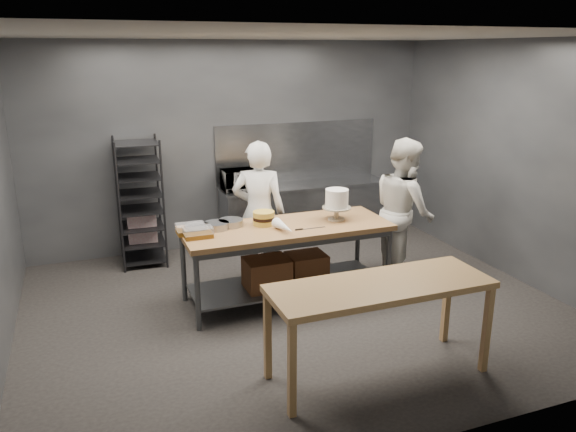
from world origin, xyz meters
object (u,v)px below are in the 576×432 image
(near_counter, at_px, (380,292))
(frosted_cake_stand, at_px, (337,200))
(chef_behind, at_px, (259,213))
(microwave, at_px, (241,180))
(chef_right, at_px, (404,211))
(speed_rack, at_px, (140,203))
(work_table, at_px, (285,254))
(layer_cake, at_px, (264,218))

(near_counter, relative_size, frosted_cake_stand, 5.37)
(chef_behind, xyz_separation_m, frosted_cake_stand, (0.76, -0.65, 0.25))
(chef_behind, xyz_separation_m, microwave, (0.14, 1.26, 0.14))
(chef_right, bearing_deg, frosted_cake_stand, 103.59)
(near_counter, distance_m, chef_behind, 2.48)
(near_counter, height_order, microwave, microwave)
(speed_rack, height_order, chef_behind, chef_behind)
(near_counter, relative_size, chef_behind, 1.10)
(work_table, height_order, frosted_cake_stand, frosted_cake_stand)
(near_counter, bearing_deg, chef_right, 53.16)
(near_counter, relative_size, chef_right, 1.09)
(work_table, height_order, chef_behind, chef_behind)
(near_counter, height_order, frosted_cake_stand, frosted_cake_stand)
(speed_rack, bearing_deg, frosted_cake_stand, -41.54)
(chef_right, height_order, frosted_cake_stand, chef_right)
(chef_behind, bearing_deg, frosted_cake_stand, 163.50)
(near_counter, relative_size, microwave, 3.69)
(near_counter, distance_m, layer_cake, 1.99)
(chef_right, distance_m, frosted_cake_stand, 1.00)
(near_counter, relative_size, layer_cake, 8.05)
(chef_right, relative_size, frosted_cake_stand, 4.93)
(chef_right, bearing_deg, chef_behind, 81.02)
(near_counter, xyz_separation_m, microwave, (-0.18, 3.72, 0.24))
(chef_right, relative_size, microwave, 3.38)
(near_counter, xyz_separation_m, chef_right, (1.40, 1.87, 0.10))
(frosted_cake_stand, bearing_deg, layer_cake, 172.25)
(chef_behind, distance_m, layer_cake, 0.55)
(chef_behind, bearing_deg, microwave, -72.16)
(speed_rack, bearing_deg, chef_right, -30.21)
(chef_behind, bearing_deg, work_table, 123.44)
(speed_rack, distance_m, chef_behind, 1.77)
(near_counter, xyz_separation_m, chef_behind, (-0.32, 2.46, 0.09))
(layer_cake, bearing_deg, work_table, -29.97)
(layer_cake, bearing_deg, speed_rack, 124.96)
(work_table, distance_m, speed_rack, 2.34)
(near_counter, xyz_separation_m, speed_rack, (-1.63, 3.64, 0.04))
(chef_behind, distance_m, frosted_cake_stand, 1.03)
(chef_behind, xyz_separation_m, chef_right, (1.73, -0.59, 0.01))
(work_table, distance_m, frosted_cake_stand, 0.87)
(chef_right, xyz_separation_m, microwave, (-1.59, 1.85, 0.13))
(chef_behind, bearing_deg, near_counter, 121.69)
(near_counter, bearing_deg, microwave, 92.80)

